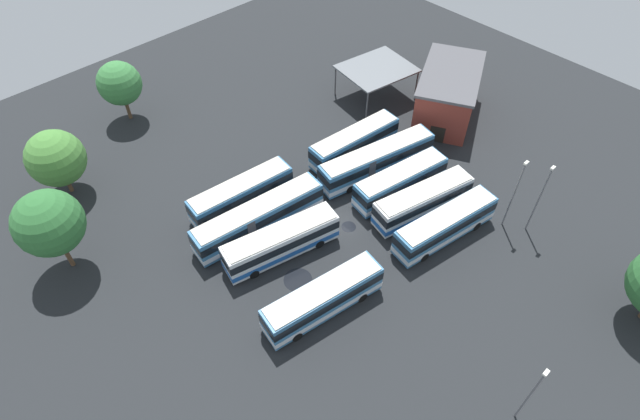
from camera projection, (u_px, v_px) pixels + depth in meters
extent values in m
plane|color=black|center=(342.00, 221.00, 53.89)|extent=(93.89, 93.89, 0.00)
cube|color=teal|center=(323.00, 299.00, 45.26)|extent=(11.74, 4.42, 3.00)
cube|color=beige|center=(323.00, 289.00, 44.11)|extent=(11.25, 4.14, 0.14)
cube|color=black|center=(323.00, 296.00, 44.91)|extent=(11.80, 4.47, 0.96)
cube|color=silver|center=(323.00, 304.00, 45.88)|extent=(11.80, 4.47, 0.60)
cube|color=black|center=(375.00, 266.00, 47.02)|extent=(0.41, 2.10, 1.10)
cylinder|color=black|center=(347.00, 280.00, 48.24)|extent=(1.04, 0.46, 1.00)
cylinder|color=black|center=(362.00, 297.00, 46.90)|extent=(1.04, 0.46, 1.00)
cylinder|color=black|center=(283.00, 316.00, 45.53)|extent=(1.04, 0.46, 1.00)
cylinder|color=black|center=(297.00, 336.00, 44.20)|extent=(1.04, 0.46, 1.00)
cube|color=silver|center=(281.00, 242.00, 49.67)|extent=(11.96, 5.12, 3.00)
cube|color=beige|center=(280.00, 231.00, 48.52)|extent=(11.46, 4.82, 0.14)
cube|color=black|center=(281.00, 239.00, 49.32)|extent=(12.02, 5.17, 0.96)
cube|color=#1E56A8|center=(282.00, 247.00, 50.29)|extent=(12.02, 5.17, 0.60)
cube|color=black|center=(332.00, 215.00, 51.26)|extent=(0.53, 2.07, 1.10)
cylinder|color=black|center=(308.00, 228.00, 52.57)|extent=(1.04, 0.52, 1.00)
cylinder|color=black|center=(319.00, 244.00, 51.19)|extent=(1.04, 0.52, 1.00)
cylinder|color=black|center=(244.00, 257.00, 50.07)|extent=(1.04, 0.52, 1.00)
cylinder|color=black|center=(254.00, 274.00, 48.69)|extent=(1.04, 0.52, 1.00)
cube|color=teal|center=(259.00, 218.00, 51.83)|extent=(14.44, 4.36, 3.00)
cube|color=beige|center=(258.00, 207.00, 50.68)|extent=(13.85, 4.08, 0.14)
cube|color=black|center=(259.00, 214.00, 51.48)|extent=(14.51, 4.40, 0.96)
cube|color=silver|center=(260.00, 223.00, 52.45)|extent=(14.51, 4.40, 0.60)
cube|color=black|center=(316.00, 184.00, 54.26)|extent=(0.33, 2.10, 1.10)
cube|color=#47474C|center=(246.00, 224.00, 51.21)|extent=(1.23, 2.72, 2.88)
cylinder|color=black|center=(289.00, 201.00, 55.21)|extent=(1.03, 0.42, 1.00)
cylinder|color=black|center=(302.00, 214.00, 53.91)|extent=(1.03, 0.42, 1.00)
cylinder|color=black|center=(217.00, 238.00, 51.67)|extent=(1.03, 0.42, 1.00)
cylinder|color=black|center=(228.00, 253.00, 50.37)|extent=(1.03, 0.42, 1.00)
cube|color=teal|center=(242.00, 195.00, 54.05)|extent=(11.71, 3.79, 3.00)
cube|color=beige|center=(240.00, 184.00, 52.90)|extent=(11.23, 3.54, 0.14)
cube|color=black|center=(241.00, 191.00, 53.70)|extent=(11.78, 3.84, 0.96)
cube|color=silver|center=(242.00, 200.00, 54.67)|extent=(11.78, 3.84, 0.60)
cube|color=black|center=(286.00, 168.00, 56.00)|extent=(0.29, 2.11, 1.10)
cylinder|color=black|center=(265.00, 183.00, 57.12)|extent=(1.03, 0.41, 1.00)
cylinder|color=black|center=(276.00, 195.00, 55.84)|extent=(1.03, 0.41, 1.00)
cylinder|color=black|center=(208.00, 211.00, 54.18)|extent=(1.03, 0.41, 1.00)
cylinder|color=black|center=(219.00, 225.00, 52.90)|extent=(1.03, 0.41, 1.00)
cube|color=teal|center=(445.00, 225.00, 51.14)|extent=(11.91, 4.44, 3.00)
cube|color=beige|center=(448.00, 215.00, 49.99)|extent=(11.42, 4.16, 0.14)
cube|color=black|center=(446.00, 222.00, 50.79)|extent=(11.97, 4.48, 0.96)
cube|color=silver|center=(444.00, 231.00, 51.76)|extent=(11.97, 4.48, 0.60)
cube|color=black|center=(487.00, 198.00, 52.94)|extent=(0.40, 2.10, 1.10)
cylinder|color=black|center=(460.00, 212.00, 54.14)|extent=(1.04, 0.46, 1.00)
cylinder|color=black|center=(476.00, 226.00, 52.81)|extent=(1.04, 0.46, 1.00)
cylinder|color=black|center=(408.00, 241.00, 51.39)|extent=(1.04, 0.46, 1.00)
cylinder|color=black|center=(424.00, 257.00, 50.06)|extent=(1.04, 0.46, 1.00)
cube|color=silver|center=(423.00, 201.00, 53.43)|extent=(11.49, 5.00, 3.00)
cube|color=beige|center=(425.00, 190.00, 52.28)|extent=(11.01, 4.70, 0.14)
cube|color=black|center=(423.00, 198.00, 53.08)|extent=(11.55, 5.06, 0.96)
cube|color=#1E56A8|center=(422.00, 206.00, 54.05)|extent=(11.55, 5.06, 0.60)
cube|color=black|center=(465.00, 178.00, 54.95)|extent=(0.53, 2.07, 1.10)
cylinder|color=black|center=(439.00, 191.00, 56.28)|extent=(1.04, 0.52, 1.00)
cylinder|color=black|center=(453.00, 204.00, 54.90)|extent=(1.04, 0.52, 1.00)
cylinder|color=black|center=(388.00, 214.00, 53.88)|extent=(1.04, 0.52, 1.00)
cylinder|color=black|center=(401.00, 229.00, 52.50)|extent=(1.04, 0.52, 1.00)
cube|color=teal|center=(400.00, 182.00, 55.39)|extent=(11.36, 4.40, 3.00)
cube|color=beige|center=(402.00, 171.00, 54.23)|extent=(10.89, 4.12, 0.14)
cube|color=black|center=(401.00, 178.00, 55.04)|extent=(11.43, 4.44, 0.96)
cube|color=silver|center=(399.00, 187.00, 56.01)|extent=(11.43, 4.44, 0.60)
cube|color=black|center=(439.00, 159.00, 57.06)|extent=(0.41, 2.09, 1.10)
cylinder|color=black|center=(415.00, 172.00, 58.31)|extent=(1.04, 0.46, 1.00)
cylinder|color=black|center=(429.00, 184.00, 56.98)|extent=(1.04, 0.46, 1.00)
cylinder|color=black|center=(368.00, 196.00, 55.71)|extent=(1.04, 0.46, 1.00)
cylinder|color=black|center=(381.00, 209.00, 54.38)|extent=(1.04, 0.46, 1.00)
cube|color=teal|center=(377.00, 160.00, 57.74)|extent=(14.45, 5.51, 3.00)
cube|color=beige|center=(378.00, 150.00, 56.59)|extent=(13.85, 5.19, 0.14)
cube|color=black|center=(377.00, 157.00, 57.39)|extent=(14.53, 5.57, 0.96)
cube|color=silver|center=(376.00, 166.00, 58.36)|extent=(14.53, 5.57, 0.60)
cube|color=black|center=(427.00, 135.00, 59.83)|extent=(0.50, 2.08, 1.10)
cube|color=#47474C|center=(366.00, 165.00, 57.19)|extent=(1.43, 2.76, 2.88)
cylinder|color=black|center=(400.00, 150.00, 60.94)|extent=(1.04, 0.50, 1.00)
cylinder|color=black|center=(413.00, 161.00, 59.57)|extent=(1.04, 0.50, 1.00)
cylinder|color=black|center=(338.00, 176.00, 57.83)|extent=(1.04, 0.50, 1.00)
cylinder|color=black|center=(350.00, 189.00, 56.46)|extent=(1.04, 0.50, 1.00)
cube|color=teal|center=(354.00, 143.00, 59.82)|extent=(11.81, 3.64, 3.00)
cube|color=beige|center=(355.00, 132.00, 58.67)|extent=(11.33, 3.39, 0.14)
cube|color=black|center=(355.00, 140.00, 59.47)|extent=(11.87, 3.68, 0.96)
cube|color=silver|center=(354.00, 148.00, 60.44)|extent=(11.87, 3.68, 0.60)
cube|color=black|center=(391.00, 120.00, 61.84)|extent=(0.25, 2.11, 1.10)
cylinder|color=black|center=(370.00, 134.00, 62.92)|extent=(1.02, 0.39, 1.00)
cylinder|color=black|center=(383.00, 144.00, 61.66)|extent=(1.02, 0.39, 1.00)
cylinder|color=black|center=(324.00, 159.00, 59.90)|extent=(1.02, 0.39, 1.00)
cylinder|color=black|center=(337.00, 169.00, 58.63)|extent=(1.02, 0.39, 1.00)
cube|color=maroon|center=(447.00, 95.00, 64.46)|extent=(13.54, 11.37, 5.83)
cube|color=#4C4C51|center=(452.00, 73.00, 62.19)|extent=(14.35, 12.05, 0.36)
cube|color=black|center=(437.00, 134.00, 61.98)|extent=(0.90, 1.62, 2.20)
cube|color=slate|center=(377.00, 69.00, 66.15)|extent=(9.93, 8.76, 0.20)
cylinder|color=#59595B|center=(383.00, 62.00, 71.25)|extent=(0.20, 0.20, 4.16)
cylinder|color=#59595B|center=(416.00, 85.00, 67.42)|extent=(0.20, 0.20, 4.16)
cylinder|color=#59595B|center=(335.00, 81.00, 68.09)|extent=(0.20, 0.20, 4.16)
cylinder|color=#59595B|center=(367.00, 106.00, 64.25)|extent=(0.20, 0.20, 4.16)
cylinder|color=slate|center=(513.00, 196.00, 50.51)|extent=(0.16, 0.16, 8.45)
cube|color=silver|center=(526.00, 163.00, 47.28)|extent=(0.56, 0.28, 0.20)
cylinder|color=slate|center=(529.00, 396.00, 37.34)|extent=(0.16, 0.16, 7.42)
cube|color=silver|center=(546.00, 373.00, 34.48)|extent=(0.56, 0.28, 0.20)
cylinder|color=slate|center=(538.00, 201.00, 50.11)|extent=(0.16, 0.16, 8.39)
cube|color=silver|center=(553.00, 168.00, 46.89)|extent=(0.56, 0.28, 0.20)
cylinder|color=brown|center=(128.00, 109.00, 64.97)|extent=(0.44, 0.44, 2.89)
sphere|color=#387A3D|center=(119.00, 83.00, 62.23)|extent=(5.36, 5.36, 5.36)
cylinder|color=brown|center=(67.00, 253.00, 48.75)|extent=(0.44, 0.44, 3.53)
sphere|color=#2D6B33|center=(49.00, 223.00, 45.51)|extent=(6.21, 6.21, 6.21)
cylinder|color=brown|center=(69.00, 183.00, 56.21)|extent=(0.44, 0.44, 2.20)
sphere|color=#478438|center=(56.00, 158.00, 53.50)|extent=(6.07, 6.07, 6.07)
cylinder|color=black|center=(349.00, 227.00, 53.37)|extent=(1.54, 1.54, 0.01)
cylinder|color=black|center=(298.00, 280.00, 48.82)|extent=(2.77, 2.77, 0.01)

